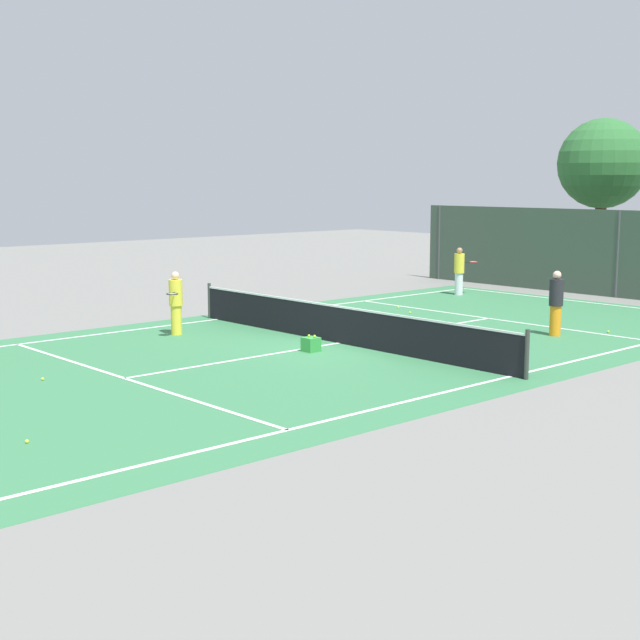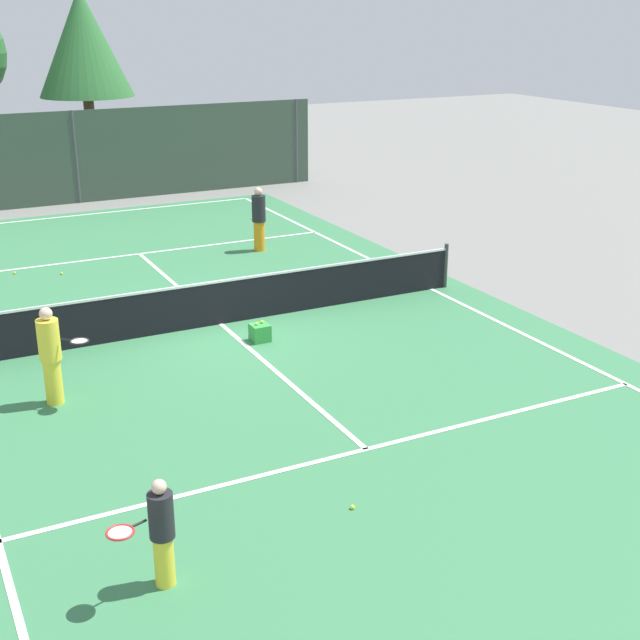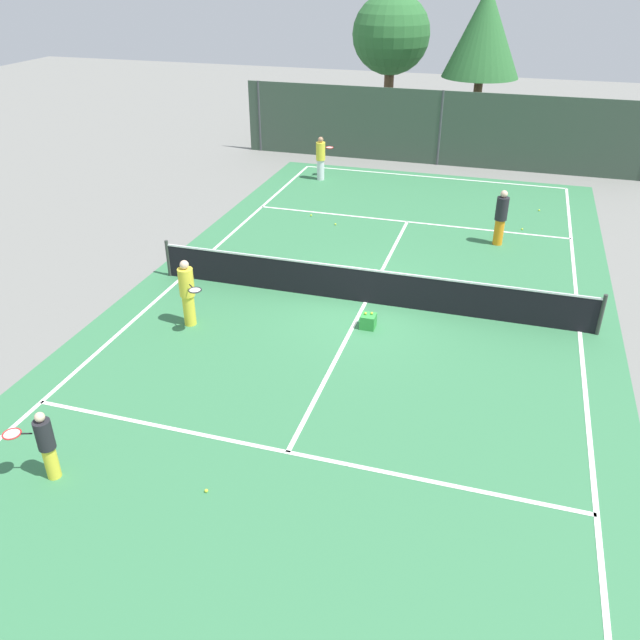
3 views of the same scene
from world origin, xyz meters
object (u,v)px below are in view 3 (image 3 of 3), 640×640
Objects in this scene: tennis_ball_4 at (538,321)px; player_0 at (321,158)px; player_1 at (187,292)px; tennis_ball_1 at (522,229)px; player_3 at (501,217)px; tennis_ball_0 at (335,224)px; ball_crate at (368,321)px; tennis_ball_6 at (206,491)px; tennis_ball_5 at (539,210)px; player_2 at (46,444)px; tennis_ball_2 at (311,215)px.

player_0 is at bearing 131.24° from tennis_ball_4.
player_1 is 12.19m from tennis_ball_1.
player_3 is 5.59m from tennis_ball_0.
tennis_ball_6 is at bearing -102.12° from ball_crate.
ball_crate is 6.45× the size of tennis_ball_0.
player_3 is (7.54, -5.09, 0.01)m from player_0.
player_0 reaches higher than tennis_ball_1.
tennis_ball_0 is at bearing -167.41° from tennis_ball_1.
player_3 is at bearing -109.33° from tennis_ball_5.
tennis_ball_4 is at bearing 20.16° from ball_crate.
player_0 is 9.07m from tennis_ball_1.
tennis_ball_5 is at bearing 90.30° from tennis_ball_4.
player_2 is 2.93m from tennis_ball_6.
ball_crate is 6.63m from tennis_ball_6.
player_0 reaches higher than player_1.
tennis_ball_6 is (-1.39, -6.48, -0.15)m from ball_crate.
tennis_ball_1 is (0.75, 1.53, -0.89)m from player_3.
tennis_ball_2 and tennis_ball_6 have the same top height.
tennis_ball_0 is 1.24m from tennis_ball_2.
tennis_ball_2 is at bearing 143.96° from tennis_ball_4.
tennis_ball_2 is at bearing -159.52° from tennis_ball_5.
tennis_ball_1 is at bearing 95.13° from tennis_ball_4.
player_0 is 8.99m from tennis_ball_5.
player_2 is at bearing -115.81° from tennis_ball_5.
tennis_ball_4 is at bearing -84.87° from tennis_ball_1.
player_3 is 27.39× the size of tennis_ball_2.
player_2 is 8.11m from ball_crate.
tennis_ball_0 and tennis_ball_1 have the same top height.
tennis_ball_5 is (7.89, 2.95, 0.00)m from tennis_ball_2.
player_1 is at bearing -126.60° from tennis_ball_5.
player_0 is at bearing 100.49° from tennis_ball_6.
tennis_ball_0 is at bearing 78.15° from player_1.
tennis_ball_0 is 1.00× the size of tennis_ball_6.
tennis_ball_0 and tennis_ball_2 have the same top height.
tennis_ball_6 is (2.97, -5.34, -0.88)m from player_1.
ball_crate is at bearing 14.68° from player_1.
tennis_ball_0 is (2.03, -4.96, -0.88)m from player_0.
player_0 is 26.95× the size of tennis_ball_4.
tennis_ball_0 is (1.48, 13.60, -0.71)m from player_2.
tennis_ball_2 is 13.98m from tennis_ball_6.
ball_crate is 6.45× the size of tennis_ball_5.
tennis_ball_6 is (-4.19, -13.04, -0.89)m from player_3.
tennis_ball_2 is 1.00× the size of tennis_ball_4.
player_3 is 6.70m from tennis_ball_2.
player_3 is 1.92m from tennis_ball_1.
player_1 is at bearing -88.29° from player_0.
tennis_ball_4 is (6.85, -5.17, 0.00)m from tennis_ball_0.
player_2 is at bearing -117.32° from tennis_ball_1.
tennis_ball_1 is (7.75, 15.00, -0.71)m from player_2.
player_2 reaches higher than tennis_ball_6.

